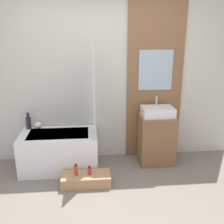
# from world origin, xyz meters

# --- Properties ---
(ground_plane) EXTENTS (12.00, 12.00, 0.00)m
(ground_plane) POSITION_xyz_m (0.00, 0.00, 0.00)
(ground_plane) COLOR slate
(wall_tiled_back) EXTENTS (4.20, 0.06, 2.60)m
(wall_tiled_back) POSITION_xyz_m (0.00, 1.58, 1.30)
(wall_tiled_back) COLOR beige
(wall_tiled_back) RESTS_ON ground_plane
(wall_wood_accent) EXTENTS (0.86, 0.04, 2.60)m
(wall_wood_accent) POSITION_xyz_m (0.81, 1.53, 1.31)
(wall_wood_accent) COLOR brown
(wall_wood_accent) RESTS_ON ground_plane
(bathtub) EXTENTS (1.10, 0.65, 0.55)m
(bathtub) POSITION_xyz_m (-0.66, 1.21, 0.28)
(bathtub) COLOR white
(bathtub) RESTS_ON ground_plane
(glass_shower_screen) EXTENTS (0.01, 0.46, 1.21)m
(glass_shower_screen) POSITION_xyz_m (-0.14, 1.13, 1.15)
(glass_shower_screen) COLOR silver
(glass_shower_screen) RESTS_ON bathtub
(wooden_step_bench) EXTENTS (0.65, 0.30, 0.15)m
(wooden_step_bench) POSITION_xyz_m (-0.28, 0.71, 0.08)
(wooden_step_bench) COLOR #A87F56
(wooden_step_bench) RESTS_ON ground_plane
(vanity_cabinet) EXTENTS (0.52, 0.46, 0.75)m
(vanity_cabinet) POSITION_xyz_m (0.81, 1.28, 0.37)
(vanity_cabinet) COLOR brown
(vanity_cabinet) RESTS_ON ground_plane
(sink) EXTENTS (0.47, 0.34, 0.29)m
(sink) POSITION_xyz_m (0.81, 1.28, 0.82)
(sink) COLOR white
(sink) RESTS_ON vanity_cabinet
(vase_tall_dark) EXTENTS (0.07, 0.07, 0.25)m
(vase_tall_dark) POSITION_xyz_m (-1.13, 1.44, 0.65)
(vase_tall_dark) COLOR #2D1E33
(vase_tall_dark) RESTS_ON bathtub
(vase_round_light) EXTENTS (0.11, 0.11, 0.11)m
(vase_round_light) POSITION_xyz_m (-0.99, 1.42, 0.61)
(vase_round_light) COLOR silver
(vase_round_light) RESTS_ON bathtub
(bottle_soap_primary) EXTENTS (0.05, 0.05, 0.16)m
(bottle_soap_primary) POSITION_xyz_m (-0.41, 0.71, 0.22)
(bottle_soap_primary) COLOR red
(bottle_soap_primary) RESTS_ON wooden_step_bench
(bottle_soap_secondary) EXTENTS (0.05, 0.05, 0.12)m
(bottle_soap_secondary) POSITION_xyz_m (-0.23, 0.71, 0.20)
(bottle_soap_secondary) COLOR red
(bottle_soap_secondary) RESTS_ON wooden_step_bench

